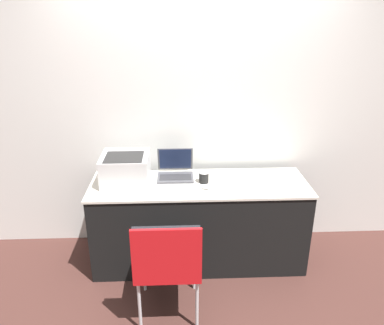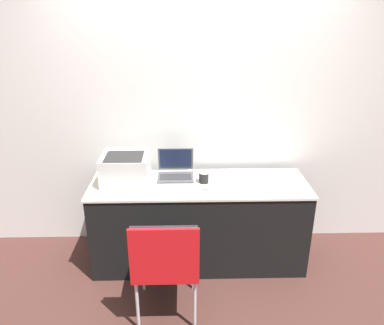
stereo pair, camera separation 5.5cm
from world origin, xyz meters
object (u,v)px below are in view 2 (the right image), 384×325
object	(u,v)px
laptop_left	(176,171)
external_keyboard	(173,189)
printer	(126,167)
chair	(165,258)
coffee_cup	(204,177)
mouse	(206,187)

from	to	relation	value
laptop_left	external_keyboard	world-z (taller)	laptop_left
printer	chair	world-z (taller)	printer
external_keyboard	coffee_cup	world-z (taller)	coffee_cup
mouse	coffee_cup	bearing A→B (deg)	94.83
laptop_left	chair	bearing A→B (deg)	-93.99
printer	external_keyboard	bearing A→B (deg)	-25.10
laptop_left	coffee_cup	xyz separation A→B (m)	(0.24, -0.14, -0.00)
printer	laptop_left	size ratio (longest dim) A/B	1.26
printer	laptop_left	world-z (taller)	printer
coffee_cup	chair	size ratio (longest dim) A/B	0.12
printer	chair	bearing A→B (deg)	-65.23
external_keyboard	coffee_cup	distance (m)	0.30
printer	laptop_left	distance (m)	0.44
mouse	chair	distance (m)	0.73
printer	external_keyboard	xyz separation A→B (m)	(0.41, -0.19, -0.12)
mouse	chair	size ratio (longest dim) A/B	0.08
external_keyboard	printer	bearing A→B (deg)	154.90
external_keyboard	chair	distance (m)	0.64
chair	laptop_left	bearing A→B (deg)	86.01
external_keyboard	chair	world-z (taller)	chair
printer	mouse	distance (m)	0.71
printer	chair	size ratio (longest dim) A/B	0.46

